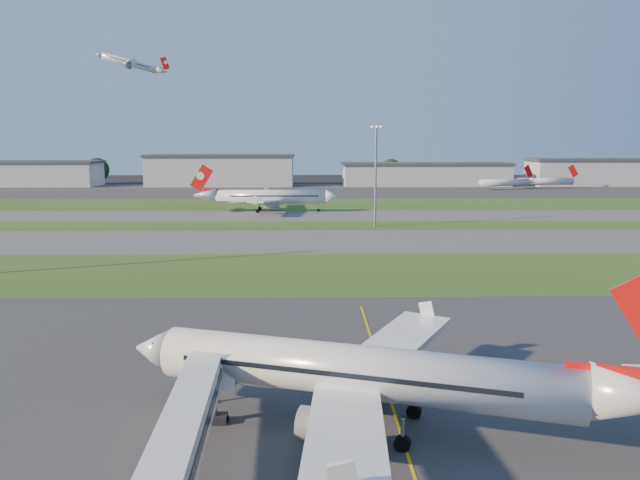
{
  "coord_description": "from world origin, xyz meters",
  "views": [
    {
      "loc": [
        -1.89,
        -50.75,
        22.01
      ],
      "look_at": [
        -0.28,
        42.82,
        7.0
      ],
      "focal_mm": 35.0,
      "sensor_mm": 36.0,
      "label": 1
    }
  ],
  "objects_px": {
    "jet_bridge": "(179,440)",
    "light_mast_centre": "(376,169)",
    "airliner_parked": "(365,374)",
    "airliner_taxiing": "(270,197)",
    "mini_jet_far": "(546,181)",
    "mini_jet_near": "(505,182)"
  },
  "relations": [
    {
      "from": "airliner_parked",
      "to": "mini_jet_far",
      "type": "relative_size",
      "value": 1.35
    },
    {
      "from": "airliner_taxiing",
      "to": "light_mast_centre",
      "type": "relative_size",
      "value": 1.63
    },
    {
      "from": "mini_jet_far",
      "to": "light_mast_centre",
      "type": "distance_m",
      "value": 158.03
    },
    {
      "from": "jet_bridge",
      "to": "mini_jet_near",
      "type": "bearing_deg",
      "value": 68.51
    },
    {
      "from": "jet_bridge",
      "to": "airliner_parked",
      "type": "distance_m",
      "value": 15.57
    },
    {
      "from": "light_mast_centre",
      "to": "airliner_taxiing",
      "type": "bearing_deg",
      "value": 130.56
    },
    {
      "from": "mini_jet_near",
      "to": "mini_jet_far",
      "type": "height_order",
      "value": "same"
    },
    {
      "from": "jet_bridge",
      "to": "light_mast_centre",
      "type": "xyz_separation_m",
      "value": [
        24.81,
        123.24,
        10.81
      ]
    },
    {
      "from": "jet_bridge",
      "to": "mini_jet_far",
      "type": "relative_size",
      "value": 0.94
    },
    {
      "from": "mini_jet_near",
      "to": "light_mast_centre",
      "type": "relative_size",
      "value": 1.06
    },
    {
      "from": "airliner_parked",
      "to": "mini_jet_near",
      "type": "height_order",
      "value": "airliner_parked"
    },
    {
      "from": "airliner_taxiing",
      "to": "mini_jet_near",
      "type": "xyz_separation_m",
      "value": [
        100.29,
        86.53,
        -1.32
      ]
    },
    {
      "from": "airliner_taxiing",
      "to": "light_mast_centre",
      "type": "height_order",
      "value": "light_mast_centre"
    },
    {
      "from": "airliner_taxiing",
      "to": "light_mast_centre",
      "type": "bearing_deg",
      "value": 131.72
    },
    {
      "from": "airliner_parked",
      "to": "airliner_taxiing",
      "type": "xyz_separation_m",
      "value": [
        -16.48,
        147.56,
        0.21
      ]
    },
    {
      "from": "jet_bridge",
      "to": "mini_jet_far",
      "type": "xyz_separation_m",
      "value": [
        117.2,
        250.92,
        -0.73
      ]
    },
    {
      "from": "mini_jet_near",
      "to": "mini_jet_far",
      "type": "relative_size",
      "value": 0.96
    },
    {
      "from": "mini_jet_far",
      "to": "light_mast_centre",
      "type": "bearing_deg",
      "value": -129.26
    },
    {
      "from": "airliner_parked",
      "to": "airliner_taxiing",
      "type": "height_order",
      "value": "airliner_taxiing"
    },
    {
      "from": "jet_bridge",
      "to": "light_mast_centre",
      "type": "distance_m",
      "value": 126.17
    },
    {
      "from": "jet_bridge",
      "to": "mini_jet_near",
      "type": "xyz_separation_m",
      "value": [
        95.98,
        243.78,
        -0.73
      ]
    },
    {
      "from": "airliner_parked",
      "to": "light_mast_centre",
      "type": "relative_size",
      "value": 1.5
    }
  ]
}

